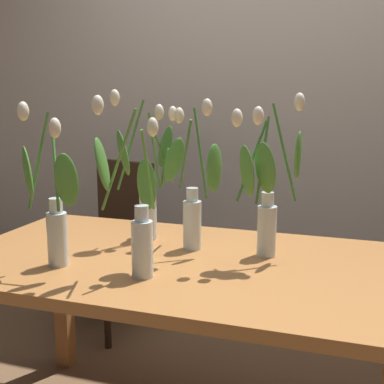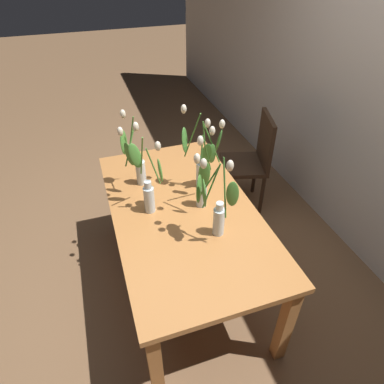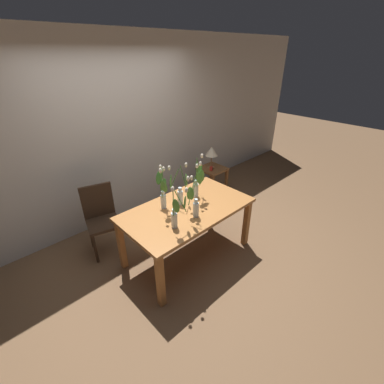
{
  "view_description": "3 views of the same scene",
  "coord_description": "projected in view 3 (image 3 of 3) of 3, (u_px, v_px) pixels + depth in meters",
  "views": [
    {
      "loc": [
        0.6,
        -1.63,
        1.31
      ],
      "look_at": [
        0.03,
        0.05,
        0.97
      ],
      "focal_mm": 48.63,
      "sensor_mm": 36.0,
      "label": 1
    },
    {
      "loc": [
        1.57,
        -0.47,
        2.15
      ],
      "look_at": [
        0.02,
        0.05,
        0.88
      ],
      "focal_mm": 31.05,
      "sensor_mm": 36.0,
      "label": 2
    },
    {
      "loc": [
        -1.82,
        -2.0,
        2.45
      ],
      "look_at": [
        0.03,
        -0.05,
        0.97
      ],
      "focal_mm": 24.4,
      "sensor_mm": 36.0,
      "label": 3
    }
  ],
  "objects": [
    {
      "name": "pillar_candle",
      "position": [
        211.0,
        168.0,
        4.61
      ],
      "size": [
        0.06,
        0.06,
        0.07
      ],
      "primitive_type": "cylinder",
      "color": "#B72D23",
      "rests_on": "side_table"
    },
    {
      "name": "tulip_vase_3",
      "position": [
        163.0,
        192.0,
        3.09
      ],
      "size": [
        0.2,
        0.27,
        0.58
      ],
      "color": "silver",
      "rests_on": "dining_table"
    },
    {
      "name": "ground_plane",
      "position": [
        188.0,
        254.0,
        3.55
      ],
      "size": [
        18.0,
        18.0,
        0.0
      ],
      "primitive_type": "plane",
      "color": "brown"
    },
    {
      "name": "tulip_vase_4",
      "position": [
        194.0,
        203.0,
        2.93
      ],
      "size": [
        0.18,
        0.2,
        0.56
      ],
      "color": "silver",
      "rests_on": "dining_table"
    },
    {
      "name": "table_lamp",
      "position": [
        212.0,
        152.0,
        4.58
      ],
      "size": [
        0.22,
        0.22,
        0.4
      ],
      "color": "olive",
      "rests_on": "side_table"
    },
    {
      "name": "tulip_vase_1",
      "position": [
        176.0,
        214.0,
        2.75
      ],
      "size": [
        0.21,
        0.16,
        0.54
      ],
      "color": "silver",
      "rests_on": "dining_table"
    },
    {
      "name": "tulip_vase_2",
      "position": [
        180.0,
        191.0,
        3.19
      ],
      "size": [
        0.26,
        0.17,
        0.55
      ],
      "color": "silver",
      "rests_on": "dining_table"
    },
    {
      "name": "dining_chair",
      "position": [
        101.0,
        216.0,
        3.42
      ],
      "size": [
        0.49,
        0.49,
        0.93
      ],
      "color": "#382619",
      "rests_on": "ground"
    },
    {
      "name": "dining_table",
      "position": [
        187.0,
        214.0,
        3.23
      ],
      "size": [
        1.6,
        0.9,
        0.74
      ],
      "color": "#B7753D",
      "rests_on": "ground"
    },
    {
      "name": "tulip_vase_0",
      "position": [
        198.0,
        182.0,
        3.32
      ],
      "size": [
        0.22,
        0.21,
        0.57
      ],
      "color": "silver",
      "rests_on": "dining_table"
    },
    {
      "name": "side_table",
      "position": [
        212.0,
        174.0,
        4.78
      ],
      "size": [
        0.44,
        0.44,
        0.55
      ],
      "color": "brown",
      "rests_on": "ground"
    },
    {
      "name": "room_wall_rear",
      "position": [
        118.0,
        133.0,
        3.86
      ],
      "size": [
        9.0,
        0.1,
        2.7
      ],
      "primitive_type": "cube",
      "color": "beige",
      "rests_on": "ground"
    }
  ]
}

